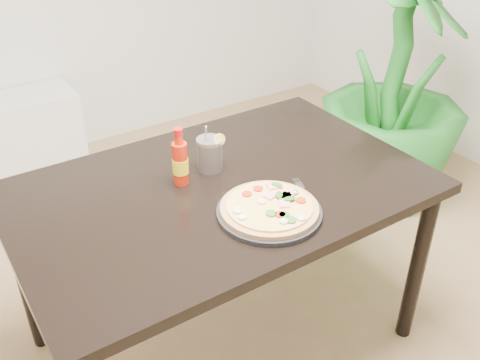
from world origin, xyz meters
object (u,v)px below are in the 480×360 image
pizza (270,207)px  fork (304,192)px  dining_table (221,204)px  hot_sauce_bottle (180,162)px  cola_cup (210,155)px  plate (269,212)px  houseplant (397,83)px

pizza → fork: pizza is taller
dining_table → pizza: bearing=-81.3°
hot_sauce_bottle → cola_cup: size_ratio=1.14×
dining_table → plate: bearing=-81.6°
cola_cup → houseplant: (1.31, 0.31, -0.12)m
fork → cola_cup: bearing=139.6°
cola_cup → houseplant: size_ratio=0.13×
cola_cup → fork: bearing=-59.6°
dining_table → plate: (0.03, -0.23, 0.09)m
pizza → hot_sauce_bottle: size_ratio=1.49×
fork → houseplant: 1.29m
dining_table → hot_sauce_bottle: (-0.11, 0.08, 0.17)m
hot_sauce_bottle → fork: 0.43m
cola_cup → hot_sauce_bottle: bearing=-167.7°
dining_table → cola_cup: bearing=77.9°
dining_table → cola_cup: 0.18m
fork → houseplant: houseplant is taller
cola_cup → plate: bearing=-88.2°
dining_table → hot_sauce_bottle: hot_sauce_bottle is taller
pizza → hot_sauce_bottle: (-0.14, 0.32, 0.05)m
plate → cola_cup: size_ratio=1.83×
dining_table → houseplant: bearing=17.6°
dining_table → hot_sauce_bottle: 0.21m
pizza → fork: 0.17m
dining_table → fork: fork is taller
cola_cup → fork: 0.36m
dining_table → houseplant: (1.34, 0.43, 0.02)m
cola_cup → dining_table: bearing=-102.1°
cola_cup → houseplant: 1.36m
fork → hot_sauce_bottle: bearing=157.3°
plate → hot_sauce_bottle: 0.35m
hot_sauce_bottle → cola_cup: bearing=12.3°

